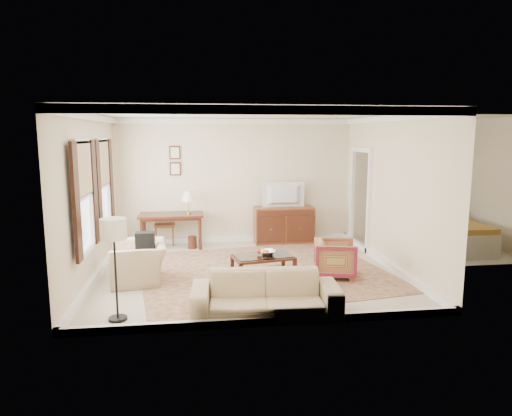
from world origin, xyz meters
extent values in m
cube|color=beige|center=(0.00, 0.00, 0.00)|extent=(5.50, 5.00, 0.01)
cube|color=white|center=(0.00, 0.00, 2.90)|extent=(5.50, 5.00, 0.01)
cube|color=beige|center=(0.00, 2.50, 1.45)|extent=(5.50, 0.01, 2.90)
cube|color=beige|center=(0.00, -2.50, 1.45)|extent=(5.50, 0.01, 2.90)
cube|color=beige|center=(-2.75, 0.00, 1.45)|extent=(0.01, 5.00, 2.90)
cube|color=beige|center=(2.75, 0.00, 1.45)|extent=(0.01, 5.00, 2.90)
cube|color=beige|center=(4.25, 1.15, 0.00)|extent=(3.00, 2.70, 0.01)
cube|color=beige|center=(5.75, 1.15, 1.45)|extent=(0.01, 2.70, 2.90)
cube|color=#57291D|center=(0.28, -0.05, 0.01)|extent=(4.92, 4.39, 0.01)
cube|color=#411E12|center=(-1.48, 2.05, 0.75)|extent=(1.42, 0.71, 0.05)
cylinder|color=#411E12|center=(-2.11, 1.77, 0.36)|extent=(0.07, 0.07, 0.72)
cylinder|color=#411E12|center=(-0.85, 1.77, 0.36)|extent=(0.07, 0.07, 0.72)
cylinder|color=#411E12|center=(-2.11, 2.32, 0.36)|extent=(0.07, 0.07, 0.72)
cylinder|color=#411E12|center=(-0.85, 2.32, 0.36)|extent=(0.07, 0.07, 0.72)
cube|color=brown|center=(1.12, 2.20, 0.43)|extent=(1.39, 0.53, 0.85)
imported|color=black|center=(1.12, 2.18, 1.33)|extent=(0.95, 0.55, 0.12)
cube|color=#411E12|center=(0.22, -0.50, 0.40)|extent=(1.13, 0.79, 0.04)
cube|color=silver|center=(0.22, -0.50, 0.43)|extent=(1.06, 0.72, 0.01)
cube|color=silver|center=(0.22, -0.50, 0.15)|extent=(1.04, 0.69, 0.02)
cube|color=#411E12|center=(-0.21, -0.85, 0.20)|extent=(0.07, 0.07, 0.40)
cube|color=#411E12|center=(0.75, -0.68, 0.20)|extent=(0.07, 0.07, 0.40)
cube|color=#411E12|center=(-0.31, -0.32, 0.20)|extent=(0.07, 0.07, 0.40)
cube|color=#411E12|center=(0.65, -0.14, 0.20)|extent=(0.07, 0.07, 0.40)
imported|color=silver|center=(0.30, -0.47, 0.49)|extent=(0.42, 0.42, 0.10)
imported|color=brown|center=(0.09, -0.51, 0.17)|extent=(0.27, 0.16, 0.38)
imported|color=brown|center=(0.37, -0.44, 0.17)|extent=(0.28, 0.08, 0.38)
imported|color=maroon|center=(1.52, -0.51, 0.37)|extent=(0.81, 0.84, 0.73)
imported|color=tan|center=(-1.93, -0.32, 0.46)|extent=(0.79, 1.12, 0.92)
cube|color=black|center=(-1.82, -0.28, 0.70)|extent=(0.33, 0.38, 0.40)
imported|color=tan|center=(0.01, -2.10, 0.41)|extent=(2.12, 0.77, 0.81)
cylinder|color=black|center=(-2.03, -2.00, 0.02)|extent=(0.25, 0.25, 0.04)
cylinder|color=black|center=(-2.03, -2.00, 0.61)|extent=(0.03, 0.03, 1.20)
cylinder|color=silver|center=(-2.03, -2.00, 1.28)|extent=(0.35, 0.35, 0.28)
camera|label=1|loc=(-0.94, -8.17, 2.53)|focal=32.00mm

